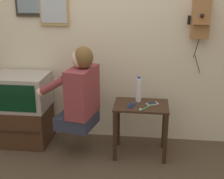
{
  "coord_description": "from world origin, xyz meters",
  "views": [
    {
      "loc": [
        0.5,
        -2.35,
        1.8
      ],
      "look_at": [
        0.15,
        0.62,
        0.75
      ],
      "focal_mm": 50.0,
      "sensor_mm": 36.0,
      "label": 1
    }
  ],
  "objects_px": {
    "television": "(22,91)",
    "cell_phone_held": "(132,105)",
    "wall_phone_antique": "(201,18)",
    "person": "(80,92)",
    "cell_phone_spare": "(152,104)",
    "toothbrush": "(144,108)",
    "water_bottle": "(139,90)"
  },
  "relations": [
    {
      "from": "television",
      "to": "cell_phone_held",
      "type": "height_order",
      "value": "television"
    },
    {
      "from": "wall_phone_antique",
      "to": "person",
      "type": "bearing_deg",
      "value": -161.9
    },
    {
      "from": "television",
      "to": "cell_phone_spare",
      "type": "height_order",
      "value": "television"
    },
    {
      "from": "television",
      "to": "cell_phone_held",
      "type": "xyz_separation_m",
      "value": [
        1.24,
        -0.17,
        -0.04
      ]
    },
    {
      "from": "person",
      "to": "wall_phone_antique",
      "type": "distance_m",
      "value": 1.46
    },
    {
      "from": "person",
      "to": "cell_phone_spare",
      "type": "relative_size",
      "value": 6.27
    },
    {
      "from": "television",
      "to": "wall_phone_antique",
      "type": "bearing_deg",
      "value": 5.69
    },
    {
      "from": "wall_phone_antique",
      "to": "cell_phone_held",
      "type": "height_order",
      "value": "wall_phone_antique"
    },
    {
      "from": "person",
      "to": "wall_phone_antique",
      "type": "xyz_separation_m",
      "value": [
        1.2,
        0.39,
        0.72
      ]
    },
    {
      "from": "television",
      "to": "cell_phone_spare",
      "type": "relative_size",
      "value": 4.24
    },
    {
      "from": "person",
      "to": "toothbrush",
      "type": "xyz_separation_m",
      "value": [
        0.67,
        -0.04,
        -0.13
      ]
    },
    {
      "from": "water_bottle",
      "to": "toothbrush",
      "type": "distance_m",
      "value": 0.25
    },
    {
      "from": "television",
      "to": "cell_phone_spare",
      "type": "distance_m",
      "value": 1.46
    },
    {
      "from": "television",
      "to": "toothbrush",
      "type": "xyz_separation_m",
      "value": [
        1.38,
        -0.24,
        -0.04
      ]
    },
    {
      "from": "person",
      "to": "television",
      "type": "relative_size",
      "value": 1.48
    },
    {
      "from": "cell_phone_spare",
      "to": "water_bottle",
      "type": "relative_size",
      "value": 0.5
    },
    {
      "from": "person",
      "to": "cell_phone_held",
      "type": "xyz_separation_m",
      "value": [
        0.53,
        0.03,
        -0.13
      ]
    },
    {
      "from": "cell_phone_held",
      "to": "cell_phone_spare",
      "type": "height_order",
      "value": "same"
    },
    {
      "from": "person",
      "to": "cell_phone_held",
      "type": "bearing_deg",
      "value": -74.58
    },
    {
      "from": "person",
      "to": "water_bottle",
      "type": "distance_m",
      "value": 0.62
    },
    {
      "from": "cell_phone_held",
      "to": "cell_phone_spare",
      "type": "relative_size",
      "value": 0.97
    },
    {
      "from": "television",
      "to": "cell_phone_held",
      "type": "bearing_deg",
      "value": -7.99
    },
    {
      "from": "cell_phone_held",
      "to": "toothbrush",
      "type": "bearing_deg",
      "value": -15.68
    },
    {
      "from": "person",
      "to": "television",
      "type": "xyz_separation_m",
      "value": [
        -0.71,
        0.2,
        -0.1
      ]
    },
    {
      "from": "cell_phone_spare",
      "to": "water_bottle",
      "type": "xyz_separation_m",
      "value": [
        -0.15,
        0.07,
        0.12
      ]
    },
    {
      "from": "wall_phone_antique",
      "to": "water_bottle",
      "type": "height_order",
      "value": "wall_phone_antique"
    },
    {
      "from": "water_bottle",
      "to": "toothbrush",
      "type": "height_order",
      "value": "water_bottle"
    },
    {
      "from": "wall_phone_antique",
      "to": "cell_phone_spare",
      "type": "xyz_separation_m",
      "value": [
        -0.46,
        -0.3,
        -0.85
      ]
    },
    {
      "from": "wall_phone_antique",
      "to": "toothbrush",
      "type": "relative_size",
      "value": 5.27
    },
    {
      "from": "person",
      "to": "cell_phone_held",
      "type": "height_order",
      "value": "person"
    },
    {
      "from": "person",
      "to": "water_bottle",
      "type": "xyz_separation_m",
      "value": [
        0.6,
        0.16,
        -0.01
      ]
    },
    {
      "from": "wall_phone_antique",
      "to": "cell_phone_spare",
      "type": "relative_size",
      "value": 6.07
    }
  ]
}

